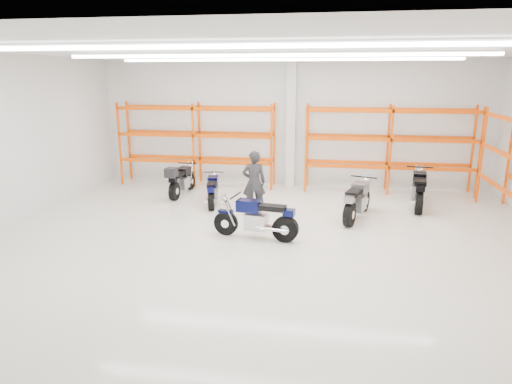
% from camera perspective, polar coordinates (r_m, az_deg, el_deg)
% --- Properties ---
extents(ground, '(14.00, 14.00, 0.00)m').
position_cam_1_polar(ground, '(11.28, 1.55, -6.09)').
color(ground, silver).
rests_on(ground, ground).
extents(room_shell, '(14.02, 12.02, 4.51)m').
position_cam_1_polar(room_shell, '(10.61, 1.69, 10.80)').
color(room_shell, silver).
rests_on(room_shell, ground).
extents(motorcycle_main, '(2.19, 0.79, 1.08)m').
position_cam_1_polar(motorcycle_main, '(11.25, 0.38, -3.42)').
color(motorcycle_main, black).
rests_on(motorcycle_main, ground).
extents(motorcycle_back_a, '(0.68, 2.15, 1.10)m').
position_cam_1_polar(motorcycle_back_a, '(15.45, -9.43, 1.41)').
color(motorcycle_back_a, black).
rests_on(motorcycle_back_a, ground).
extents(motorcycle_back_b, '(0.66, 1.93, 0.95)m').
position_cam_1_polar(motorcycle_back_b, '(14.27, -5.45, 0.12)').
color(motorcycle_back_b, black).
rests_on(motorcycle_back_b, ground).
extents(motorcycle_back_c, '(1.01, 2.21, 1.12)m').
position_cam_1_polar(motorcycle_back_c, '(13.05, 12.49, -1.16)').
color(motorcycle_back_c, black).
rests_on(motorcycle_back_c, ground).
extents(motorcycle_back_d, '(0.82, 2.35, 1.16)m').
position_cam_1_polar(motorcycle_back_d, '(14.77, 19.67, 0.21)').
color(motorcycle_back_d, black).
rests_on(motorcycle_back_d, ground).
extents(standing_man, '(0.77, 0.61, 1.86)m').
position_cam_1_polar(standing_man, '(13.22, -0.26, 1.20)').
color(standing_man, black).
rests_on(standing_man, ground).
extents(structural_column, '(0.32, 0.32, 4.50)m').
position_cam_1_polar(structural_column, '(16.44, 4.39, 8.43)').
color(structural_column, white).
rests_on(structural_column, ground).
extents(pallet_racking_back_left, '(5.67, 0.87, 3.00)m').
position_cam_1_polar(pallet_racking_back_left, '(16.80, -7.46, 6.88)').
color(pallet_racking_back_left, '#FF4600').
rests_on(pallet_racking_back_left, ground).
extents(pallet_racking_back_right, '(5.67, 0.87, 3.00)m').
position_cam_1_polar(pallet_racking_back_right, '(16.22, 16.37, 6.16)').
color(pallet_racking_back_right, '#FF4600').
rests_on(pallet_racking_back_right, ground).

